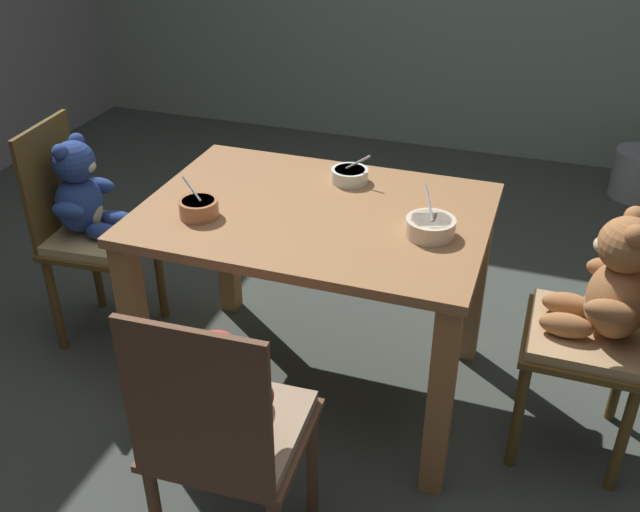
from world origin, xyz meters
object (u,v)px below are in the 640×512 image
at_px(teddy_chair_near_front, 224,417).
at_px(teddy_chair_near_right, 607,306).
at_px(porridge_bowl_cream_near_right, 430,227).
at_px(metal_pail, 639,174).
at_px(porridge_bowl_white_far_center, 350,175).
at_px(porridge_bowl_terracotta_near_left, 199,208).
at_px(teddy_chair_near_left, 86,211).
at_px(dining_table, 315,245).

relative_size(teddy_chair_near_front, teddy_chair_near_right, 1.02).
relative_size(porridge_bowl_cream_near_right, metal_pail, 0.53).
distance_m(porridge_bowl_white_far_center, porridge_bowl_terracotta_near_left, 0.57).
bearing_deg(porridge_bowl_cream_near_right, teddy_chair_near_front, -116.42).
bearing_deg(porridge_bowl_terracotta_near_left, teddy_chair_near_front, -59.33).
distance_m(teddy_chair_near_left, porridge_bowl_cream_near_right, 1.37).
xyz_separation_m(porridge_bowl_white_far_center, porridge_bowl_cream_near_right, (0.35, -0.30, 0.01)).
relative_size(porridge_bowl_white_far_center, metal_pail, 0.48).
height_order(teddy_chair_near_left, metal_pail, teddy_chair_near_left).
relative_size(teddy_chair_near_front, teddy_chair_near_left, 1.01).
bearing_deg(metal_pail, dining_table, -119.42).
bearing_deg(teddy_chair_near_left, porridge_bowl_terracotta_near_left, -22.76).
height_order(porridge_bowl_white_far_center, porridge_bowl_cream_near_right, porridge_bowl_cream_near_right).
distance_m(teddy_chair_near_right, porridge_bowl_cream_near_right, 0.59).
relative_size(dining_table, porridge_bowl_white_far_center, 8.04).
distance_m(teddy_chair_near_front, teddy_chair_near_left, 1.29).
distance_m(dining_table, teddy_chair_near_left, 0.96).
height_order(teddy_chair_near_left, porridge_bowl_white_far_center, teddy_chair_near_left).
bearing_deg(porridge_bowl_terracotta_near_left, porridge_bowl_white_far_center, 47.24).
bearing_deg(porridge_bowl_cream_near_right, teddy_chair_near_left, 176.39).
height_order(teddy_chair_near_front, metal_pail, teddy_chair_near_front).
bearing_deg(porridge_bowl_white_far_center, teddy_chair_near_left, -167.90).
relative_size(teddy_chair_near_front, porridge_bowl_white_far_center, 6.41).
relative_size(teddy_chair_near_left, porridge_bowl_white_far_center, 6.35).
height_order(teddy_chair_near_right, teddy_chair_near_left, teddy_chair_near_left).
bearing_deg(dining_table, porridge_bowl_cream_near_right, -7.40).
height_order(teddy_chair_near_right, metal_pail, teddy_chair_near_right).
bearing_deg(metal_pail, porridge_bowl_cream_near_right, -110.32).
xyz_separation_m(teddy_chair_near_right, metal_pail, (0.26, 2.16, -0.44)).
bearing_deg(dining_table, porridge_bowl_white_far_center, 79.81).
bearing_deg(porridge_bowl_cream_near_right, teddy_chair_near_right, 4.39).
height_order(dining_table, teddy_chair_near_left, teddy_chair_near_left).
bearing_deg(porridge_bowl_terracotta_near_left, porridge_bowl_cream_near_right, 9.10).
bearing_deg(porridge_bowl_white_far_center, porridge_bowl_cream_near_right, -40.34).
height_order(porridge_bowl_terracotta_near_left, porridge_bowl_cream_near_right, porridge_bowl_cream_near_right).
xyz_separation_m(teddy_chair_near_left, porridge_bowl_white_far_center, (1.00, 0.21, 0.21)).
distance_m(dining_table, porridge_bowl_cream_near_right, 0.43).
bearing_deg(teddy_chair_near_front, porridge_bowl_cream_near_right, -28.79).
height_order(porridge_bowl_cream_near_right, metal_pail, porridge_bowl_cream_near_right).
height_order(dining_table, porridge_bowl_cream_near_right, porridge_bowl_cream_near_right).
relative_size(teddy_chair_near_right, porridge_bowl_white_far_center, 6.26).
bearing_deg(porridge_bowl_cream_near_right, porridge_bowl_terracotta_near_left, -170.90).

